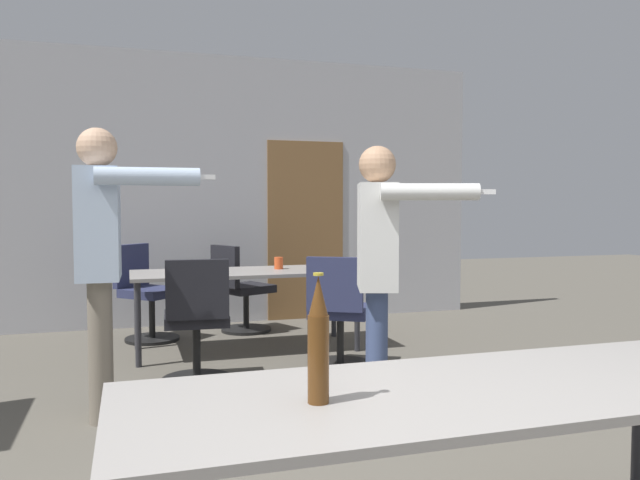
# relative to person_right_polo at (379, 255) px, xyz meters

# --- Properties ---
(back_wall) EXTENTS (6.25, 0.12, 2.96)m
(back_wall) POSITION_rel_person_right_polo_xyz_m (-0.56, 3.50, 0.46)
(back_wall) COLOR #BCBCC1
(back_wall) RESTS_ON ground_plane
(conference_table_near) EXTENTS (2.22, 0.78, 0.72)m
(conference_table_near) POSITION_rel_person_right_polo_xyz_m (-0.42, -1.71, -0.35)
(conference_table_near) COLOR gray
(conference_table_near) RESTS_ON ground_plane
(conference_table_far) EXTENTS (2.02, 0.79, 0.72)m
(conference_table_far) POSITION_rel_person_right_polo_xyz_m (-0.44, 2.07, -0.35)
(conference_table_far) COLOR gray
(conference_table_far) RESTS_ON ground_plane
(person_right_polo) EXTENTS (0.71, 0.73, 1.67)m
(person_right_polo) POSITION_rel_person_right_polo_xyz_m (0.00, 0.00, 0.00)
(person_right_polo) COLOR #3D4C75
(person_right_polo) RESTS_ON ground_plane
(person_center_tall) EXTENTS (0.80, 0.66, 1.78)m
(person_center_tall) POSITION_rel_person_right_polo_xyz_m (-1.60, 0.54, 0.06)
(person_center_tall) COLOR slate
(person_center_tall) RESTS_ON ground_plane
(office_chair_near_pushed) EXTENTS (0.52, 0.56, 0.93)m
(office_chair_near_pushed) POSITION_rel_person_right_polo_xyz_m (-0.98, 1.09, -0.58)
(office_chair_near_pushed) COLOR black
(office_chair_near_pushed) RESTS_ON ground_plane
(office_chair_mid_tucked) EXTENTS (0.66, 0.63, 0.91)m
(office_chair_mid_tucked) POSITION_rel_person_right_polo_xyz_m (-0.35, 2.89, -0.60)
(office_chair_mid_tucked) COLOR black
(office_chair_mid_tucked) RESTS_ON ground_plane
(office_chair_far_right) EXTENTS (0.69, 0.68, 0.93)m
(office_chair_far_right) POSITION_rel_person_right_polo_xyz_m (-1.29, 2.80, -0.58)
(office_chair_far_right) COLOR black
(office_chair_far_right) RESTS_ON ground_plane
(office_chair_far_left) EXTENTS (0.64, 0.67, 0.92)m
(office_chair_far_left) POSITION_rel_person_right_polo_xyz_m (0.15, 1.20, -0.59)
(office_chair_far_left) COLOR black
(office_chair_far_left) RESTS_ON ground_plane
(beer_bottle) EXTENTS (0.06, 0.06, 0.39)m
(beer_bottle) POSITION_rel_person_right_polo_xyz_m (-0.91, -1.73, -0.11)
(beer_bottle) COLOR #563314
(beer_bottle) RESTS_ON conference_table_near
(drink_cup) EXTENTS (0.08, 0.08, 0.11)m
(drink_cup) POSITION_rel_person_right_polo_xyz_m (-0.12, 2.13, -0.24)
(drink_cup) COLOR #E05123
(drink_cup) RESTS_ON conference_table_far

